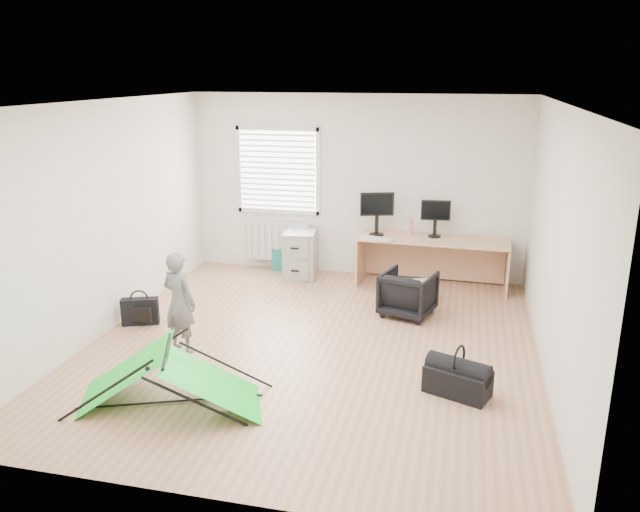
% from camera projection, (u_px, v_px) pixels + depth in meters
% --- Properties ---
extents(ground, '(5.50, 5.50, 0.00)m').
position_uv_depth(ground, '(312.00, 345.00, 7.11)').
color(ground, tan).
rests_on(ground, ground).
extents(back_wall, '(5.00, 0.02, 2.70)m').
position_uv_depth(back_wall, '(356.00, 187.00, 9.29)').
color(back_wall, silver).
rests_on(back_wall, ground).
extents(window, '(1.20, 0.06, 1.20)m').
position_uv_depth(window, '(278.00, 171.00, 9.46)').
color(window, silver).
rests_on(window, back_wall).
extents(radiator, '(1.00, 0.12, 0.60)m').
position_uv_depth(radiator, '(279.00, 241.00, 9.74)').
color(radiator, silver).
rests_on(radiator, back_wall).
extents(desk, '(2.14, 0.75, 0.72)m').
position_uv_depth(desk, '(432.00, 263.00, 8.95)').
color(desk, tan).
rests_on(desk, ground).
extents(filing_cabinet, '(0.53, 0.66, 0.71)m').
position_uv_depth(filing_cabinet, '(300.00, 254.00, 9.42)').
color(filing_cabinet, '#9C9EA1').
rests_on(filing_cabinet, ground).
extents(monitor_left, '(0.49, 0.25, 0.46)m').
position_uv_depth(monitor_left, '(377.00, 220.00, 8.97)').
color(monitor_left, black).
rests_on(monitor_left, desk).
extents(monitor_right, '(0.42, 0.12, 0.39)m').
position_uv_depth(monitor_right, '(435.00, 223.00, 8.88)').
color(monitor_right, black).
rests_on(monitor_right, desk).
extents(keyboard, '(0.51, 0.27, 0.02)m').
position_uv_depth(keyboard, '(376.00, 238.00, 8.81)').
color(keyboard, beige).
rests_on(keyboard, desk).
extents(thermos, '(0.09, 0.09, 0.24)m').
position_uv_depth(thermos, '(411.00, 228.00, 8.94)').
color(thermos, '#D0747E').
rests_on(thermos, desk).
extents(office_chair, '(0.77, 0.78, 0.57)m').
position_uv_depth(office_chair, '(408.00, 294.00, 7.92)').
color(office_chair, black).
rests_on(office_chair, ground).
extents(person, '(0.48, 0.39, 1.15)m').
position_uv_depth(person, '(179.00, 302.00, 6.83)').
color(person, slate).
rests_on(person, ground).
extents(kite, '(1.90, 1.35, 0.54)m').
position_uv_depth(kite, '(169.00, 377.00, 5.81)').
color(kite, '#14D529').
rests_on(kite, ground).
extents(storage_crate, '(0.58, 0.49, 0.27)m').
position_uv_depth(storage_crate, '(414.00, 292.00, 8.42)').
color(storage_crate, silver).
rests_on(storage_crate, ground).
extents(tote_bag, '(0.30, 0.17, 0.34)m').
position_uv_depth(tote_bag, '(281.00, 259.00, 9.78)').
color(tote_bag, teal).
rests_on(tote_bag, ground).
extents(laptop_bag, '(0.46, 0.28, 0.33)m').
position_uv_depth(laptop_bag, '(140.00, 311.00, 7.67)').
color(laptop_bag, black).
rests_on(laptop_bag, ground).
extents(white_box, '(0.10, 0.10, 0.09)m').
position_uv_depth(white_box, '(224.00, 404.00, 5.78)').
color(white_box, silver).
rests_on(white_box, ground).
extents(duffel_bag, '(0.68, 0.51, 0.27)m').
position_uv_depth(duffel_bag, '(457.00, 381.00, 6.01)').
color(duffel_bag, black).
rests_on(duffel_bag, ground).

